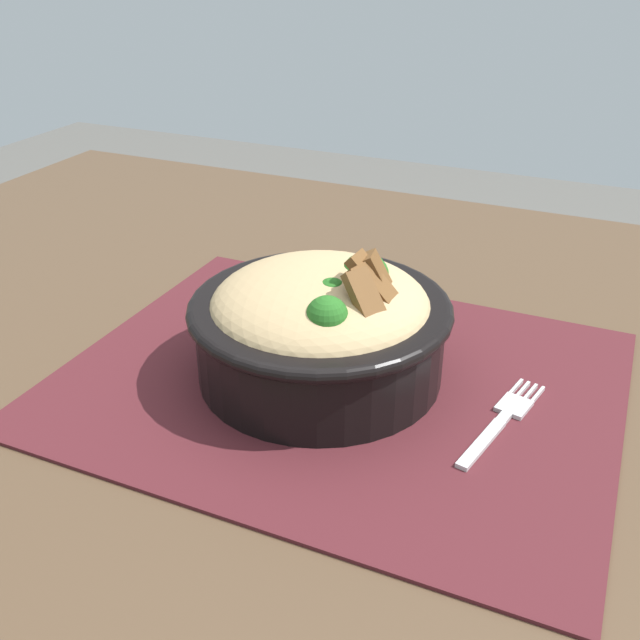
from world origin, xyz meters
name	(u,v)px	position (x,y,z in m)	size (l,w,h in m)	color
table	(382,439)	(0.00, 0.00, 0.66)	(1.35, 0.90, 0.72)	#4C3826
placemat	(338,380)	(-0.03, -0.03, 0.72)	(0.44, 0.35, 0.00)	#47191E
bowl	(321,322)	(-0.05, -0.03, 0.77)	(0.25, 0.25, 0.11)	black
fork	(503,418)	(0.10, -0.03, 0.73)	(0.04, 0.13, 0.00)	#BCBCBC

